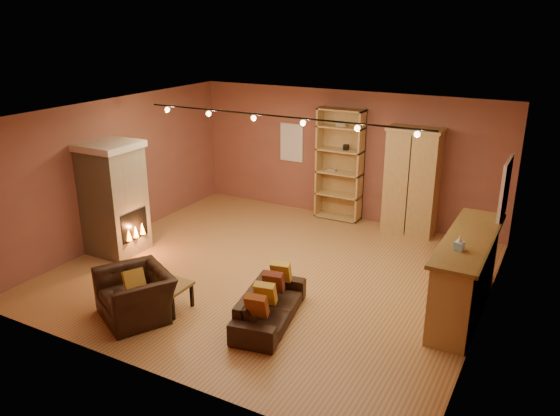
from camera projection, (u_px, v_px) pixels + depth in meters
The scene contains 16 objects.
floor at pixel (272, 272), 9.63m from camera, with size 7.00×7.00×0.00m, color #956235.
ceiling at pixel (272, 113), 8.69m from camera, with size 7.00×7.00×0.00m, color brown.
back_wall at pixel (345, 155), 11.85m from camera, with size 7.00×0.02×2.80m, color brown.
left_wall at pixel (117, 170), 10.74m from camera, with size 0.02×6.50×2.80m, color brown.
right_wall at pixel (491, 234), 7.58m from camera, with size 0.02×6.50×2.80m, color brown.
fireplace at pixel (114, 198), 10.15m from camera, with size 1.01×0.98×2.12m.
back_window at pixel (292, 143), 12.37m from camera, with size 0.56×0.04×0.86m, color silver.
bookcase at pixel (341, 164), 11.82m from camera, with size 1.00×0.39×2.44m.
armoire at pixel (412, 181), 11.01m from camera, with size 1.08×0.62×2.20m.
bar_counter at pixel (465, 274), 8.14m from camera, with size 0.67×2.56×1.22m.
tissue_box at pixel (459, 244), 7.47m from camera, with size 0.15×0.15×0.23m.
right_window at pixel (505, 190), 8.68m from camera, with size 0.05×0.90×1.00m, color silver.
loveseat at pixel (270, 299), 7.97m from camera, with size 0.81×1.76×0.73m.
armchair at pixel (135, 287), 8.05m from camera, with size 1.30×1.14×0.95m.
coffee_table at pixel (170, 288), 8.28m from camera, with size 0.56×0.56×0.42m.
track_rail at pixel (278, 118), 8.90m from camera, with size 5.20×0.09×0.13m.
Camera 1 is at (4.27, -7.58, 4.26)m, focal length 35.00 mm.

